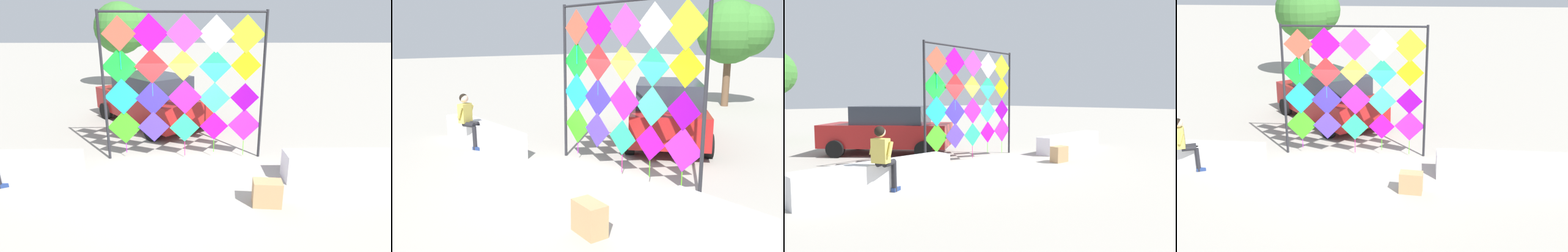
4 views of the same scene
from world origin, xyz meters
TOP-DOWN VIEW (x-y plane):
  - ground at (0.00, 0.00)m, footprint 120.00×120.00m
  - plaza_ledge_left at (-4.20, -0.25)m, footprint 3.76×0.59m
  - plaza_ledge_right at (4.20, -0.25)m, footprint 3.76×0.59m
  - kite_display_rack at (-0.03, 1.02)m, footprint 4.05×0.16m
  - seated_vendor at (-4.26, -0.62)m, footprint 0.72×0.62m
  - parked_car at (-1.27, 4.12)m, footprint 4.47×4.74m
  - cardboard_box_large at (1.68, -1.31)m, footprint 0.58×0.38m

SIDE VIEW (x-z plane):
  - ground at x=0.00m, z-range 0.00..0.00m
  - cardboard_box_large at x=1.68m, z-range 0.00..0.52m
  - plaza_ledge_left at x=-4.20m, z-range 0.00..0.65m
  - plaza_ledge_right at x=4.20m, z-range 0.00..0.65m
  - seated_vendor at x=-4.26m, z-range 0.13..1.63m
  - parked_car at x=-1.27m, z-range 0.01..1.79m
  - kite_display_rack at x=-0.03m, z-range 0.29..4.03m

